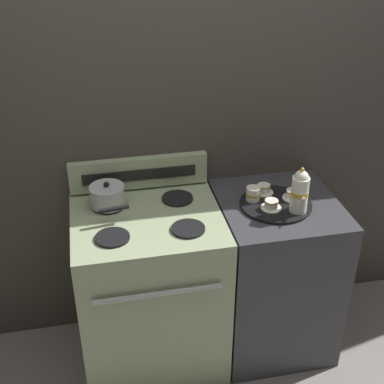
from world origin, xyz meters
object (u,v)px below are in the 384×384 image
(teapot, at_px, (300,191))
(teacup_left, at_px, (264,189))
(teacup_right, at_px, (293,194))
(teacup_front, at_px, (271,204))
(serving_tray, at_px, (276,204))
(saucepan, at_px, (107,196))
(creamer_jug, at_px, (253,194))
(stove, at_px, (151,290))

(teapot, height_order, teacup_left, teapot)
(teapot, xyz_separation_m, teacup_right, (0.02, 0.12, -0.09))
(teapot, height_order, teacup_front, teapot)
(serving_tray, distance_m, teacup_front, 0.07)
(saucepan, height_order, teapot, teapot)
(serving_tray, xyz_separation_m, teacup_right, (0.10, 0.03, 0.03))
(serving_tray, relative_size, teacup_front, 3.54)
(serving_tray, xyz_separation_m, creamer_jug, (-0.10, 0.05, 0.04))
(saucepan, bearing_deg, creamer_jug, -7.98)
(stove, distance_m, teacup_right, 0.88)
(serving_tray, distance_m, creamer_jug, 0.12)
(teapot, bearing_deg, teacup_front, 159.10)
(teacup_left, distance_m, teacup_right, 0.15)
(serving_tray, bearing_deg, teapot, -48.08)
(saucepan, bearing_deg, teapot, -15.13)
(stove, relative_size, teapot, 3.86)
(teacup_right, relative_size, teacup_front, 1.00)
(stove, height_order, creamer_jug, creamer_jug)
(stove, relative_size, teacup_right, 8.98)
(saucepan, bearing_deg, teacup_right, -7.88)
(serving_tray, distance_m, teacup_right, 0.10)
(teacup_left, bearing_deg, serving_tray, -75.49)
(teapot, relative_size, creamer_jug, 3.24)
(teacup_front, bearing_deg, stove, 174.32)
(teacup_right, relative_size, creamer_jug, 1.39)
(creamer_jug, bearing_deg, serving_tray, -27.13)
(saucepan, height_order, serving_tray, saucepan)
(teapot, height_order, creamer_jug, teapot)
(serving_tray, relative_size, teacup_right, 3.54)
(stove, height_order, serving_tray, serving_tray)
(stove, relative_size, serving_tray, 2.53)
(creamer_jug, bearing_deg, teacup_right, -7.54)
(serving_tray, xyz_separation_m, teacup_left, (-0.03, 0.11, 0.03))
(saucepan, distance_m, teacup_right, 0.92)
(teacup_front, bearing_deg, teapot, -20.90)
(teapot, distance_m, teacup_front, 0.15)
(teacup_right, bearing_deg, creamer_jug, 172.46)
(saucepan, distance_m, teacup_front, 0.80)
(serving_tray, height_order, teacup_left, teacup_left)
(teacup_left, height_order, teacup_front, same)
(teacup_left, bearing_deg, stove, -171.34)
(saucepan, height_order, creamer_jug, saucepan)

